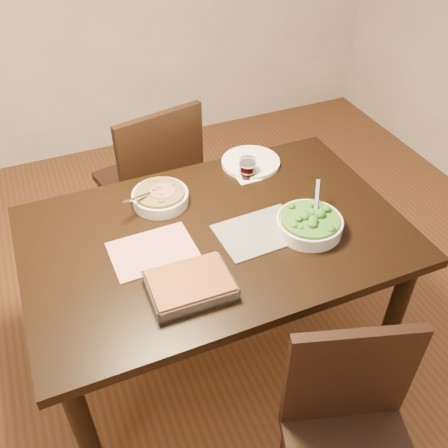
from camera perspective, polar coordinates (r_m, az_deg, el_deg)
name	(u,v)px	position (r m, az deg, el deg)	size (l,w,h in m)	color
ground	(218,352)	(2.41, -0.74, -14.41)	(4.00, 4.00, 0.00)	#4A3015
table	(216,251)	(1.91, -0.90, -3.05)	(1.40, 0.90, 0.75)	black
magazine_a	(153,251)	(1.78, -8.12, -3.09)	(0.29, 0.22, 0.01)	#A62F31
magazine_b	(260,232)	(1.85, 4.10, -0.93)	(0.31, 0.22, 0.01)	#28272F
coaster	(247,176)	(2.13, 2.66, 5.47)	(0.10, 0.10, 0.00)	white
stew_bowl	(160,197)	(1.98, -7.30, 3.12)	(0.23, 0.22, 0.09)	silver
broccoli_bowl	(309,224)	(1.86, 9.73, 0.05)	(0.25, 0.26, 0.09)	silver
baking_dish	(190,285)	(1.63, -3.88, -6.98)	(0.28, 0.21, 0.05)	silver
wine_tumbler	(247,168)	(2.10, 2.69, 6.44)	(0.07, 0.07, 0.08)	black
dinner_plate	(251,162)	(2.20, 3.06, 7.07)	(0.25, 0.25, 0.02)	white
chair_near	(351,435)	(1.72, 14.31, -22.34)	(0.50, 0.50, 0.85)	black
chair_far	(154,178)	(2.55, -8.06, 5.22)	(0.51, 0.51, 0.92)	black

